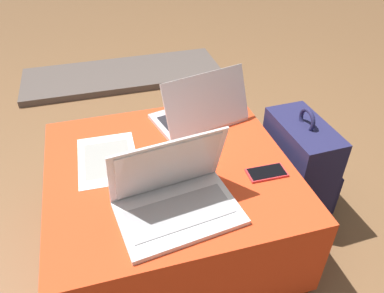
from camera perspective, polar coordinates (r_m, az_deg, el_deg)
ground_plane at (r=1.61m, az=-2.98°, el=-13.70°), size 14.00×14.00×0.00m
ottoman at (r=1.46m, az=-3.23°, el=-8.84°), size 0.86×0.80×0.39m
laptop_near at (r=1.15m, az=-2.61°, el=-7.64°), size 0.39×0.29×0.25m
laptop_far at (r=1.54m, az=1.33°, el=5.30°), size 0.40×0.30×0.22m
cell_phone at (r=1.32m, az=11.31°, el=-3.92°), size 0.14×0.07×0.01m
backpack at (r=1.65m, az=15.90°, el=-3.38°), size 0.24×0.34×0.51m
paper_sheet at (r=1.40m, az=-12.74°, el=-1.84°), size 0.22×0.30×0.00m
fireplace_hearth at (r=2.81m, az=-10.42°, el=10.73°), size 1.40×0.50×0.04m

